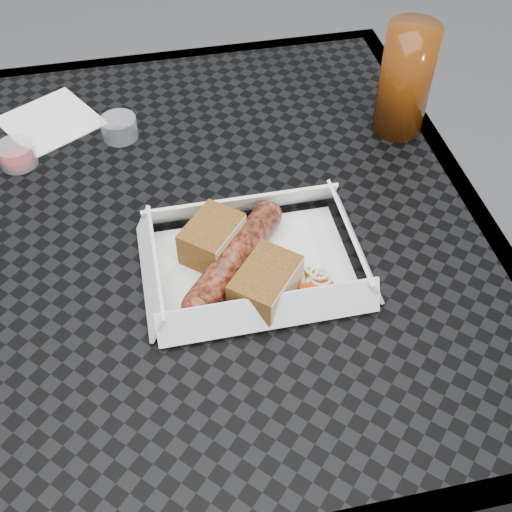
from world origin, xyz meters
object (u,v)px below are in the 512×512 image
(food_tray, at_px, (254,266))
(drink_glass, at_px, (405,80))
(bratwurst, at_px, (235,258))
(patio_table, at_px, (173,266))

(food_tray, height_order, drink_glass, drink_glass)
(food_tray, xyz_separation_m, bratwurst, (-0.02, -0.00, 0.02))
(food_tray, xyz_separation_m, drink_glass, (0.25, 0.22, 0.08))
(patio_table, relative_size, bratwurst, 5.19)
(patio_table, bearing_deg, bratwurst, -51.50)
(patio_table, bearing_deg, drink_glass, 20.65)
(bratwurst, distance_m, drink_glass, 0.35)
(bratwurst, relative_size, drink_glass, 0.99)
(food_tray, relative_size, bratwurst, 1.43)
(patio_table, xyz_separation_m, bratwurst, (0.07, -0.09, 0.10))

